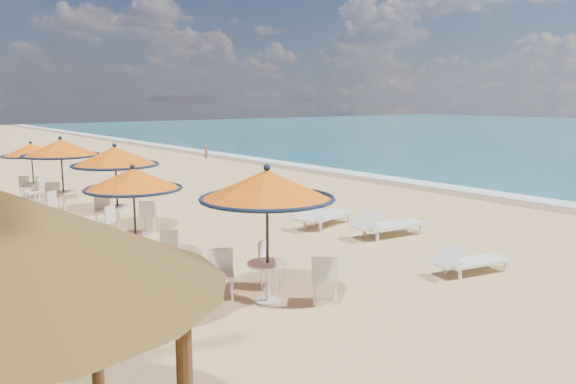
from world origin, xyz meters
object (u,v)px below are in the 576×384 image
station_0 (268,202)px  station_2 (116,167)px  lounger_mid (387,224)px  lounger_far (323,215)px  station_4 (32,157)px  station_1 (133,192)px  station_3 (59,155)px  palapa (2,244)px  lounger_near (469,260)px

station_0 → station_2: station_0 is taller
lounger_mid → lounger_far: lounger_mid is taller
lounger_far → lounger_mid: bearing=-88.8°
station_4 → station_1: bearing=-92.1°
station_4 → lounger_far: bearing=-61.0°
station_3 → station_0: bearing=-86.8°
station_4 → lounger_mid: station_4 is taller
palapa → lounger_far: bearing=34.9°
lounger_far → palapa: size_ratio=0.58×
lounger_near → lounger_far: bearing=96.9°
station_0 → station_1: station_0 is taller
station_3 → station_4: (-0.03, 3.32, -0.33)m
lounger_mid → palapa: 11.50m
station_0 → lounger_far: size_ratio=1.14×
station_1 → lounger_far: station_1 is taller
station_0 → lounger_mid: 5.91m
station_4 → lounger_mid: size_ratio=0.98×
lounger_near → lounger_mid: bearing=84.6°
station_0 → station_2: size_ratio=1.02×
station_2 → station_3: size_ratio=0.98×
station_3 → lounger_mid: station_3 is taller
station_0 → station_1: 3.89m
lounger_far → station_0: bearing=-155.0°
station_2 → lounger_near: 9.55m
lounger_far → station_4: bearing=104.9°
station_4 → lounger_far: size_ratio=0.98×
station_3 → palapa: 13.94m
station_1 → station_3: 6.68m
station_3 → lounger_far: 8.59m
station_2 → lounger_mid: station_2 is taller
lounger_mid → palapa: (-10.24, -4.80, 2.09)m
lounger_far → lounger_near: bearing=-110.0°
station_1 → station_2: bearing=74.7°
station_2 → lounger_near: bearing=-62.5°
station_1 → station_4: (0.36, 9.98, -0.06)m
station_3 → lounger_near: (4.86, -11.75, -1.62)m
station_4 → lounger_far: (5.43, -9.82, -1.23)m
station_0 → lounger_mid: station_0 is taller
station_2 → lounger_mid: size_ratio=1.12×
station_3 → lounger_near: size_ratio=1.36×
station_4 → palapa: size_ratio=0.57×
station_1 → lounger_mid: station_1 is taller
station_4 → palapa: (-4.26, -16.58, 0.87)m
palapa → lounger_mid: bearing=25.1°
station_3 → palapa: size_ratio=0.66×
lounger_near → lounger_mid: size_ratio=0.84×
station_2 → palapa: size_ratio=0.65×
station_4 → palapa: 17.14m
station_2 → lounger_far: size_ratio=1.11×
station_2 → station_3: 3.43m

